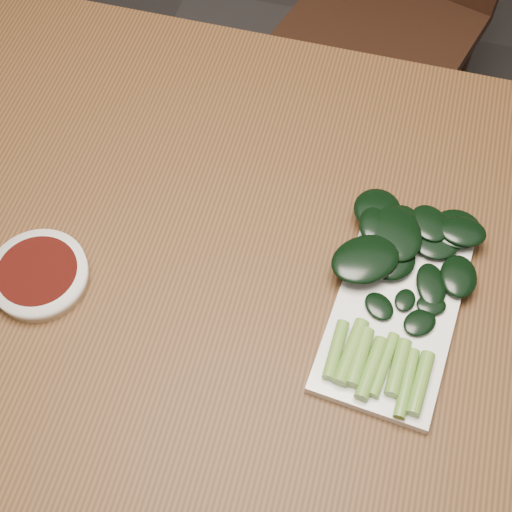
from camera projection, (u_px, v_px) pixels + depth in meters
The scene contains 5 objects.
ground at pixel (245, 428), 1.56m from camera, with size 6.00×6.00×0.00m, color #2B2929.
table at pixel (238, 283), 0.97m from camera, with size 1.40×0.80×0.75m.
sauce_bowl at pixel (39, 275), 0.88m from camera, with size 0.12×0.12×0.03m.
serving_plate at pixel (396, 308), 0.87m from camera, with size 0.17×0.29×0.01m.
gai_lan at pixel (398, 269), 0.87m from camera, with size 0.20×0.30×0.03m.
Camera 1 is at (0.14, -0.44, 1.54)m, focal length 50.00 mm.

